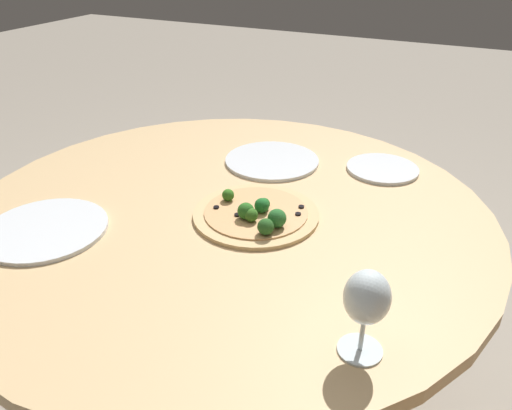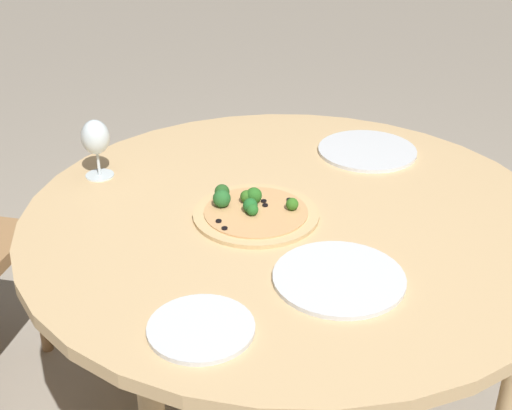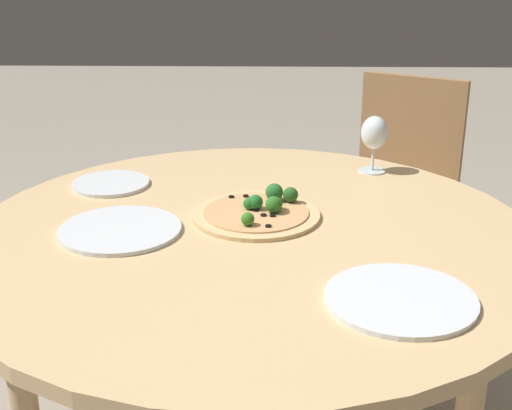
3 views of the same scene
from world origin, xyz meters
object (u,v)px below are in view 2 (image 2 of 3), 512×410
Objects in this scene: pizza at (253,210)px; plate_near at (339,278)px; plate_far at (201,328)px; wine_glass at (96,139)px; plate_side at (367,150)px.

pizza is 1.10× the size of plate_near.
plate_far is (0.40, -0.21, -0.01)m from pizza.
pizza is 0.33m from plate_near.
wine_glass is at bearing -144.74° from plate_near.
plate_side is (-0.66, 0.62, -0.00)m from plate_far.
plate_far is at bearing 10.56° from wine_glass.
plate_side is at bearing 151.84° from plate_near.
wine_glass is 0.57× the size of plate_side.
wine_glass reaches higher than plate_far.
wine_glass reaches higher than plate_side.
plate_far and plate_side have the same top height.
plate_near is at bearing 35.26° from wine_glass.
plate_near is 0.32m from plate_far.
plate_far is at bearing -74.34° from plate_near.
plate_side is at bearing 137.08° from plate_far.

